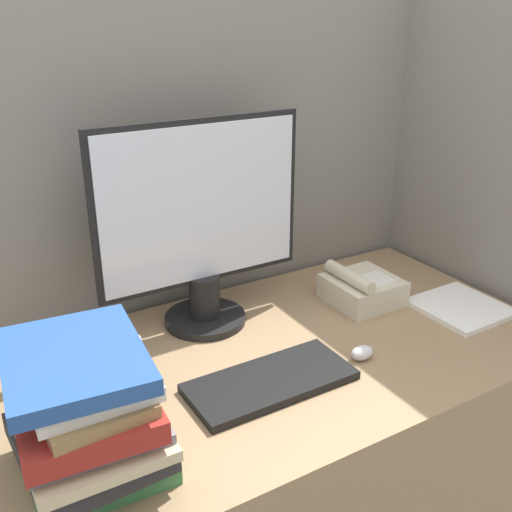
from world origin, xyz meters
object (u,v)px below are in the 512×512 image
at_px(monitor, 202,230).
at_px(coffee_cup, 125,367).
at_px(keyboard, 270,382).
at_px(book_stack, 87,415).
at_px(mouse, 362,353).
at_px(desk_telephone, 361,289).

height_order(monitor, coffee_cup, monitor).
relative_size(monitor, keyboard, 1.47).
xyz_separation_m(monitor, book_stack, (-0.42, -0.39, -0.14)).
xyz_separation_m(mouse, coffee_cup, (-0.52, 0.16, 0.05)).
bearing_deg(book_stack, mouse, 3.01).
relative_size(mouse, book_stack, 0.19).
xyz_separation_m(keyboard, coffee_cup, (-0.28, 0.14, 0.05)).
bearing_deg(coffee_cup, monitor, 34.62).
bearing_deg(desk_telephone, book_stack, -162.57).
xyz_separation_m(mouse, book_stack, (-0.66, -0.03, 0.10)).
distance_m(coffee_cup, desk_telephone, 0.72).
distance_m(mouse, book_stack, 0.66).
relative_size(book_stack, desk_telephone, 1.68).
relative_size(monitor, book_stack, 1.76).
bearing_deg(coffee_cup, keyboard, -26.15).
bearing_deg(mouse, monitor, 123.90).
bearing_deg(monitor, coffee_cup, -145.38).
bearing_deg(monitor, book_stack, -136.94).
height_order(keyboard, desk_telephone, desk_telephone).
bearing_deg(desk_telephone, coffee_cup, -174.16).
xyz_separation_m(keyboard, mouse, (0.24, -0.02, 0.01)).
bearing_deg(monitor, desk_telephone, -16.07).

